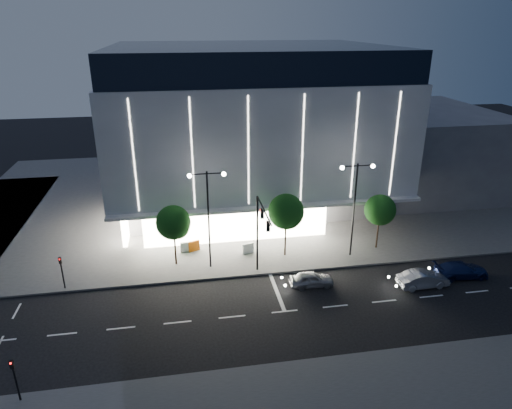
{
  "coord_description": "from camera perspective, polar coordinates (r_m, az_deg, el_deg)",
  "views": [
    {
      "loc": [
        -5.03,
        -29.64,
        20.38
      ],
      "look_at": [
        1.43,
        7.97,
        5.0
      ],
      "focal_mm": 32.0,
      "sensor_mm": 36.0,
      "label": 1
    }
  ],
  "objects": [
    {
      "name": "annex_building",
      "position": [
        63.85,
        19.82,
        6.71
      ],
      "size": [
        16.0,
        20.0,
        10.0
      ],
      "primitive_type": "cube",
      "color": "#4C4C51",
      "rests_on": "ground"
    },
    {
      "name": "barrier_d",
      "position": [
        42.84,
        -1.02,
        -5.48
      ],
      "size": [
        1.13,
        0.54,
        1.0
      ],
      "primitive_type": "cube",
      "rotation": [
        0.0,
        0.0,
        0.27
      ],
      "color": "white",
      "rests_on": "sidewalk_museum"
    },
    {
      "name": "sidewalk_museum",
      "position": [
        58.22,
        0.79,
        1.54
      ],
      "size": [
        70.0,
        40.0,
        0.15
      ],
      "primitive_type": "cube",
      "color": "#474747",
      "rests_on": "ground"
    },
    {
      "name": "street_lamp_west",
      "position": [
        38.5,
        -6.01,
        -0.18
      ],
      "size": [
        3.16,
        0.36,
        9.0
      ],
      "color": "black",
      "rests_on": "ground"
    },
    {
      "name": "car_third",
      "position": [
        42.99,
        24.25,
        -7.47
      ],
      "size": [
        4.71,
        2.15,
        1.34
      ],
      "primitive_type": "imported",
      "rotation": [
        0.0,
        0.0,
        1.51
      ],
      "color": "#15204E",
      "rests_on": "ground"
    },
    {
      "name": "car_second",
      "position": [
        40.34,
        20.13,
        -8.75
      ],
      "size": [
        4.29,
        1.65,
        1.39
      ],
      "primitive_type": "imported",
      "rotation": [
        0.0,
        0.0,
        1.61
      ],
      "color": "#AFB0B7",
      "rests_on": "ground"
    },
    {
      "name": "barrier_b",
      "position": [
        43.52,
        -8.72,
        -5.29
      ],
      "size": [
        1.12,
        0.35,
        1.0
      ],
      "primitive_type": "cube",
      "rotation": [
        0.0,
        0.0,
        0.09
      ],
      "color": "silver",
      "rests_on": "sidewalk_museum"
    },
    {
      "name": "ped_signal_far",
      "position": [
        40.08,
        -23.12,
        -7.47
      ],
      "size": [
        0.22,
        0.24,
        3.0
      ],
      "color": "black",
      "rests_on": "ground"
    },
    {
      "name": "ground",
      "position": [
        36.32,
        -0.1,
        -12.19
      ],
      "size": [
        160.0,
        160.0,
        0.0
      ],
      "primitive_type": "plane",
      "color": "black",
      "rests_on": "ground"
    },
    {
      "name": "tree_mid",
      "position": [
        41.03,
        3.8,
        -1.13
      ],
      "size": [
        3.25,
        3.25,
        6.15
      ],
      "color": "black",
      "rests_on": "ground"
    },
    {
      "name": "barrier_a",
      "position": [
        43.62,
        -7.77,
        -5.16
      ],
      "size": [
        1.11,
        0.65,
        1.0
      ],
      "primitive_type": "cube",
      "rotation": [
        0.0,
        0.0,
        0.39
      ],
      "color": "#C7530B",
      "rests_on": "sidewalk_museum"
    },
    {
      "name": "tree_left",
      "position": [
        40.15,
        -10.25,
        -2.45
      ],
      "size": [
        3.02,
        3.02,
        5.72
      ],
      "color": "black",
      "rests_on": "ground"
    },
    {
      "name": "museum",
      "position": [
        53.72,
        -0.98,
        10.01
      ],
      "size": [
        30.0,
        25.8,
        18.0
      ],
      "color": "#4C4C51",
      "rests_on": "ground"
    },
    {
      "name": "street_lamp_east",
      "position": [
        41.28,
        12.28,
        0.97
      ],
      "size": [
        3.16,
        0.36,
        9.0
      ],
      "color": "black",
      "rests_on": "ground"
    },
    {
      "name": "ped_signal_near",
      "position": [
        30.52,
        -27.95,
        -18.39
      ],
      "size": [
        0.22,
        0.24,
        3.0
      ],
      "color": "black",
      "rests_on": "ground"
    },
    {
      "name": "tree_right",
      "position": [
        44.07,
        15.25,
        -0.85
      ],
      "size": [
        2.91,
        2.91,
        5.51
      ],
      "color": "black",
      "rests_on": "ground"
    },
    {
      "name": "car_lead",
      "position": [
        38.32,
        6.95,
        -9.27
      ],
      "size": [
        3.68,
        1.56,
        1.24
      ],
      "primitive_type": "imported",
      "rotation": [
        0.0,
        0.0,
        1.54
      ],
      "color": "gray",
      "rests_on": "ground"
    },
    {
      "name": "traffic_mast",
      "position": [
        36.87,
        0.56,
        -2.66
      ],
      "size": [
        0.33,
        5.89,
        7.07
      ],
      "color": "black",
      "rests_on": "ground"
    }
  ]
}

